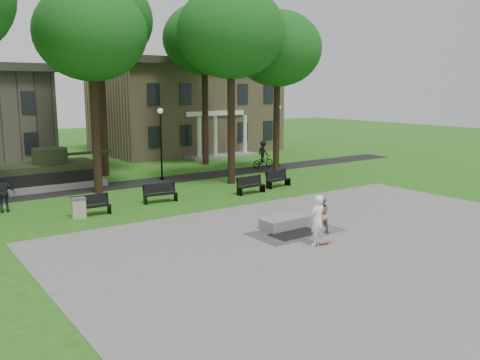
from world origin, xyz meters
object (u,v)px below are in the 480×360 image
object	(u,v)px
park_bench_0	(91,205)
trash_bin	(78,208)
friend_watching	(321,215)
skateboarder	(317,220)
concrete_block	(285,222)
cyclist	(263,157)

from	to	relation	value
park_bench_0	trash_bin	world-z (taller)	park_bench_0
friend_watching	skateboarder	bearing A→B (deg)	45.66
concrete_block	friend_watching	world-z (taller)	friend_watching
friend_watching	cyclist	xyz separation A→B (m)	(9.06, 15.52, 0.03)
concrete_block	friend_watching	xyz separation A→B (m)	(0.63, -1.54, 0.57)
friend_watching	park_bench_0	size ratio (longest dim) A/B	0.88
friend_watching	cyclist	distance (m)	17.97
concrete_block	park_bench_0	distance (m)	9.35
friend_watching	park_bench_0	distance (m)	10.94
skateboarder	friend_watching	bearing A→B (deg)	-147.42
concrete_block	trash_bin	bearing A→B (deg)	134.08
skateboarder	trash_bin	bearing A→B (deg)	-65.66
friend_watching	concrete_block	bearing A→B (deg)	-62.95
concrete_block	trash_bin	size ratio (longest dim) A/B	2.29
concrete_block	skateboarder	bearing A→B (deg)	-103.43
friend_watching	trash_bin	world-z (taller)	friend_watching
concrete_block	park_bench_0	bearing A→B (deg)	131.18
concrete_block	skateboarder	size ratio (longest dim) A/B	1.12
trash_bin	concrete_block	bearing A→B (deg)	-45.92
concrete_block	trash_bin	distance (m)	9.73
friend_watching	trash_bin	size ratio (longest dim) A/B	1.66
friend_watching	cyclist	size ratio (longest dim) A/B	0.77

